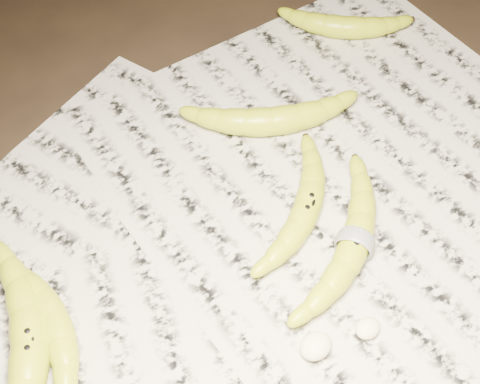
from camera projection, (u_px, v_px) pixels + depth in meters
ground at (253, 253)px, 0.75m from camera, size 3.00×3.00×0.00m
newspaper_patch at (261, 254)px, 0.74m from camera, size 0.90×0.70×0.01m
banana_left_a at (29, 346)px, 0.65m from camera, size 0.16×0.23×0.04m
banana_left_b at (53, 318)px, 0.68m from camera, size 0.08×0.17×0.03m
banana_center at (307, 206)px, 0.76m from camera, size 0.18×0.14×0.03m
banana_taped at (355, 242)px, 0.73m from camera, size 0.21×0.15×0.03m
banana_upper_a at (272, 119)px, 0.84m from camera, size 0.20×0.15×0.04m
banana_upper_b at (344, 25)px, 0.95m from camera, size 0.15×0.15×0.03m
measuring_tape at (355, 242)px, 0.73m from camera, size 0.02×0.04×0.04m
flesh_chunk_b at (316, 344)px, 0.66m from camera, size 0.03×0.03×0.02m
flesh_chunk_c at (368, 326)px, 0.68m from camera, size 0.03×0.02×0.02m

